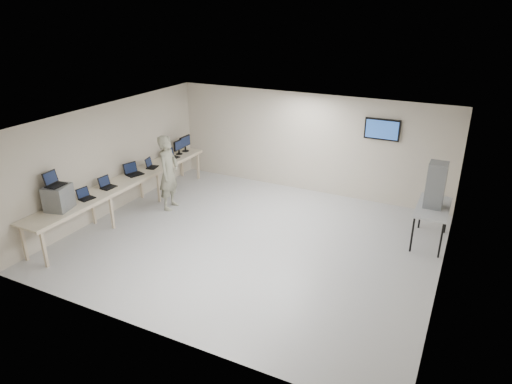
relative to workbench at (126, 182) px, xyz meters
The scene contains 14 objects.
room 3.67m from the workbench, ahead, with size 8.01×7.01×2.81m.
workbench is the anchor object (origin of this frame).
equipment_box 2.05m from the workbench, 91.78° to the right, with size 0.46×0.52×0.55m, color slate.
laptop_on_box 2.14m from the workbench, 93.46° to the right, with size 0.35×0.41×0.30m.
laptop_0 1.36m from the workbench, 90.14° to the right, with size 0.32×0.36×0.25m.
laptop_1 0.63m from the workbench, 95.04° to the right, with size 0.31×0.37×0.27m.
laptop_2 0.42m from the workbench, 102.43° to the left, with size 0.44×0.47×0.31m.
laptop_3 1.04m from the workbench, 91.24° to the left, with size 0.33×0.37×0.26m.
laptop_4 1.96m from the workbench, 90.58° to the left, with size 0.35×0.39×0.28m.
monitor_near 2.36m from the workbench, 90.28° to the left, with size 0.19×0.43×0.43m.
monitor_far 2.69m from the workbench, 90.24° to the left, with size 0.21×0.47×0.47m.
soldier 1.09m from the workbench, 41.39° to the left, with size 0.72×0.47×1.97m, color slate.
side_table 7.40m from the workbench, 13.89° to the left, with size 0.69×1.47×0.88m.
storage_bins 7.41m from the workbench, 13.92° to the left, with size 0.38×0.43×1.02m.
Camera 1 is at (4.16, -8.19, 5.05)m, focal length 32.00 mm.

